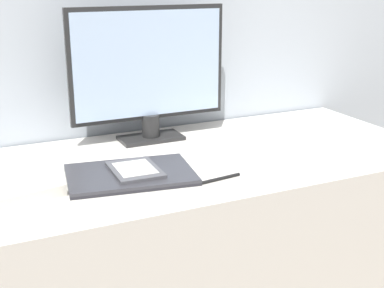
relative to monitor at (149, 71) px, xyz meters
name	(u,v)px	position (x,y,z in m)	size (l,w,h in m)	color
wall_back	(141,1)	(0.03, 0.15, 0.21)	(3.60, 0.05, 2.40)	#B2BCC6
desk	(187,269)	(0.03, -0.22, -0.61)	(1.54, 0.67, 0.76)	silver
monitor	(149,71)	(0.00, 0.00, 0.00)	(0.52, 0.11, 0.43)	#262626
keyboard	(246,150)	(0.22, -0.25, -0.22)	(0.32, 0.11, 0.01)	silver
laptop	(130,175)	(-0.17, -0.30, -0.22)	(0.37, 0.27, 0.02)	#232328
ereader	(135,170)	(-0.16, -0.30, -0.21)	(0.13, 0.17, 0.01)	#4C4C51
notebook	(11,183)	(-0.48, -0.25, -0.21)	(0.24, 0.29, 0.03)	silver
pen	(219,179)	(0.03, -0.42, -0.22)	(0.14, 0.03, 0.01)	black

